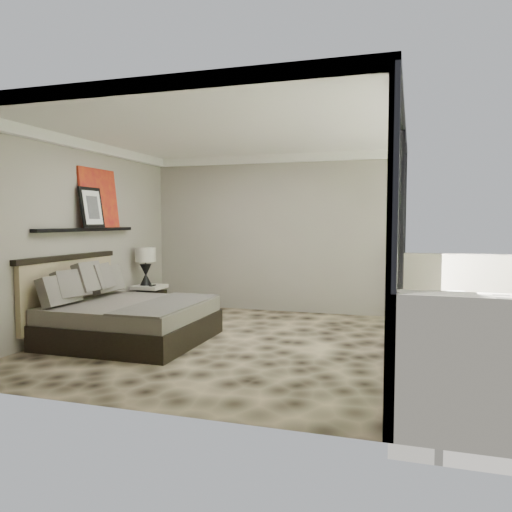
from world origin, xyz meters
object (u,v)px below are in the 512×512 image
(bed, at_px, (124,317))
(lounger, at_px, (451,339))
(nightstand, at_px, (150,301))
(table_lamp, at_px, (146,261))

(bed, bearing_deg, lounger, 6.04)
(nightstand, height_order, lounger, lounger)
(bed, xyz_separation_m, nightstand, (-0.61, 1.77, -0.08))
(table_lamp, bearing_deg, nightstand, 16.94)
(bed, height_order, table_lamp, table_lamp)
(table_lamp, bearing_deg, lounger, -15.10)
(bed, height_order, lounger, bed)
(nightstand, bearing_deg, lounger, -0.72)
(nightstand, distance_m, lounger, 4.97)
(nightstand, height_order, table_lamp, table_lamp)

